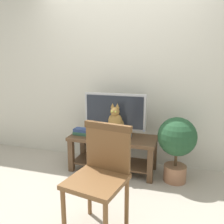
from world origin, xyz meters
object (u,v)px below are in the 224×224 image
object	(u,v)px
tv_stand	(113,147)
book_stack	(82,131)
tv	(115,114)
potted_plant	(177,142)
wooden_chair	(101,170)
cat	(116,123)
media_box	(116,136)

from	to	relation	value
tv_stand	book_stack	bearing A→B (deg)	-176.42
tv	potted_plant	xyz separation A→B (m)	(0.83, -0.14, -0.27)
wooden_chair	book_stack	size ratio (longest dim) A/B	4.01
tv_stand	tv	bearing A→B (deg)	89.98
wooden_chair	potted_plant	distance (m)	1.23
tv_stand	potted_plant	bearing A→B (deg)	-4.04
tv	tv_stand	bearing A→B (deg)	-90.02
cat	book_stack	distance (m)	0.52
media_box	tv	bearing A→B (deg)	112.36
book_stack	tv_stand	bearing A→B (deg)	3.58
media_box	potted_plant	size ratio (longest dim) A/B	0.46
tv	potted_plant	distance (m)	0.89
tv_stand	tv	size ratio (longest dim) A/B	1.39
media_box	wooden_chair	world-z (taller)	wooden_chair
media_box	cat	world-z (taller)	cat
media_box	book_stack	world-z (taller)	book_stack
media_box	wooden_chair	size ratio (longest dim) A/B	0.40
wooden_chair	potted_plant	bearing A→B (deg)	60.72
tv	book_stack	xyz separation A→B (m)	(-0.44, -0.11, -0.26)
tv_stand	cat	bearing A→B (deg)	-50.09
book_stack	potted_plant	world-z (taller)	potted_plant
cat	tv	bearing A→B (deg)	110.68
tv	book_stack	size ratio (longest dim) A/B	3.55
book_stack	cat	bearing A→B (deg)	-4.33
tv	wooden_chair	xyz separation A→B (m)	(0.23, -1.21, -0.22)
tv	cat	world-z (taller)	tv
tv	potted_plant	world-z (taller)	tv
tv_stand	wooden_chair	world-z (taller)	wooden_chair
cat	wooden_chair	world-z (taller)	cat
tv_stand	cat	distance (m)	0.38
potted_plant	cat	bearing A→B (deg)	-179.57
tv_stand	wooden_chair	xyz separation A→B (m)	(0.23, -1.13, 0.23)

